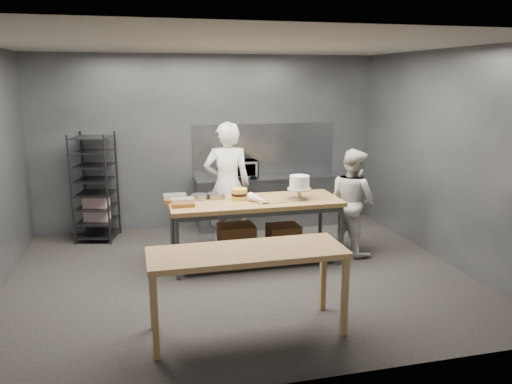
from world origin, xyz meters
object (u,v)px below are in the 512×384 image
speed_rack (95,188)px  layer_cake (239,194)px  chef_behind (227,185)px  microwave (241,169)px  frosted_cake_stand (299,184)px  near_counter (247,258)px  chef_right (352,202)px  work_table (256,224)px

speed_rack → layer_cake: 2.60m
chef_behind → microwave: size_ratio=3.62×
microwave → frosted_cake_stand: bearing=-76.6°
layer_cake → speed_rack: bearing=142.2°
speed_rack → frosted_cake_stand: size_ratio=5.15×
near_counter → microwave: (0.75, 3.70, 0.24)m
chef_behind → chef_right: 1.92m
work_table → frosted_cake_stand: frosted_cake_stand is taller
microwave → near_counter: bearing=-101.4°
layer_cake → microwave: bearing=76.8°
work_table → near_counter: work_table is taller
microwave → chef_behind: bearing=-114.1°
near_counter → frosted_cake_stand: frosted_cake_stand is taller
chef_right → frosted_cake_stand: chef_right is taller
near_counter → microwave: microwave is taller
work_table → speed_rack: size_ratio=1.37×
layer_cake → chef_behind: bearing=93.2°
speed_rack → layer_cake: speed_rack is taller
near_counter → frosted_cake_stand: size_ratio=5.88×
frosted_cake_stand → layer_cake: (-0.83, 0.17, -0.14)m
speed_rack → frosted_cake_stand: 3.39m
frosted_cake_stand → layer_cake: size_ratio=1.53×
microwave → speed_rack: bearing=-178.1°
layer_cake → chef_right: bearing=-0.4°
chef_behind → near_counter: bearing=90.0°
near_counter → frosted_cake_stand: 2.23m
chef_right → layer_cake: (-1.73, 0.01, 0.21)m
chef_behind → frosted_cake_stand: chef_behind is taller
chef_right → chef_behind: bearing=47.9°
near_counter → chef_right: chef_right is taller
work_table → chef_right: (1.51, 0.06, 0.22)m
layer_cake → near_counter: bearing=-99.9°
microwave → frosted_cake_stand: size_ratio=1.59×
work_table → frosted_cake_stand: 0.84m
speed_rack → microwave: (2.44, 0.08, 0.19)m
near_counter → chef_behind: size_ratio=1.02×
chef_behind → layer_cake: size_ratio=8.81×
microwave → chef_right: bearing=-51.5°
work_table → chef_right: 1.52m
speed_rack → chef_right: (3.78, -1.60, -0.06)m
work_table → layer_cake: layer_cake is taller
near_counter → speed_rack: speed_rack is taller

